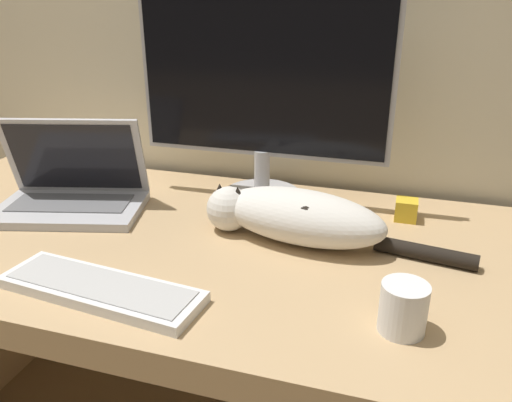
% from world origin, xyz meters
% --- Properties ---
extents(desk, '(1.56, 0.76, 0.72)m').
position_xyz_m(desk, '(0.00, 0.38, 0.57)').
color(desk, tan).
rests_on(desk, ground_plane).
extents(monitor, '(0.62, 0.19, 0.51)m').
position_xyz_m(monitor, '(0.12, 0.63, 1.00)').
color(monitor, '#B2B2B7').
rests_on(monitor, desk).
extents(laptop, '(0.39, 0.29, 0.22)m').
position_xyz_m(laptop, '(-0.30, 0.43, 0.76)').
color(laptop, '#B7B7BC').
rests_on(laptop, desk).
extents(external_keyboard, '(0.39, 0.15, 0.02)m').
position_xyz_m(external_keyboard, '(-0.02, 0.11, 0.73)').
color(external_keyboard, white).
rests_on(external_keyboard, desk).
extents(cat, '(0.57, 0.21, 0.11)m').
position_xyz_m(cat, '(0.26, 0.43, 0.78)').
color(cat, silver).
rests_on(cat, desk).
extents(coffee_mug, '(0.07, 0.07, 0.08)m').
position_xyz_m(coffee_mug, '(0.49, 0.16, 0.76)').
color(coffee_mug, white).
rests_on(coffee_mug, desk).
extents(small_toy, '(0.05, 0.05, 0.05)m').
position_xyz_m(small_toy, '(0.48, 0.60, 0.74)').
color(small_toy, gold).
rests_on(small_toy, desk).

